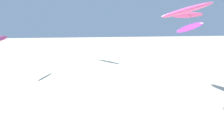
# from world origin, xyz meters

# --- Properties ---
(flying_kite_2) EXTENTS (5.71, 7.84, 10.93)m
(flying_kite_2) POSITION_xyz_m (21.58, 50.67, 10.21)
(flying_kite_2) COLOR #EA5193
(flying_kite_2) RESTS_ON ground
(flying_kite_4) EXTENTS (5.29, 4.52, 11.01)m
(flying_kite_4) POSITION_xyz_m (9.14, 25.26, 10.07)
(flying_kite_4) COLOR #EA5193
(flying_kite_4) RESTS_ON ground
(flying_kite_5) EXTENTS (1.67, 6.87, 9.45)m
(flying_kite_5) POSITION_xyz_m (12.53, 31.96, 8.44)
(flying_kite_5) COLOR purple
(flying_kite_5) RESTS_ON ground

